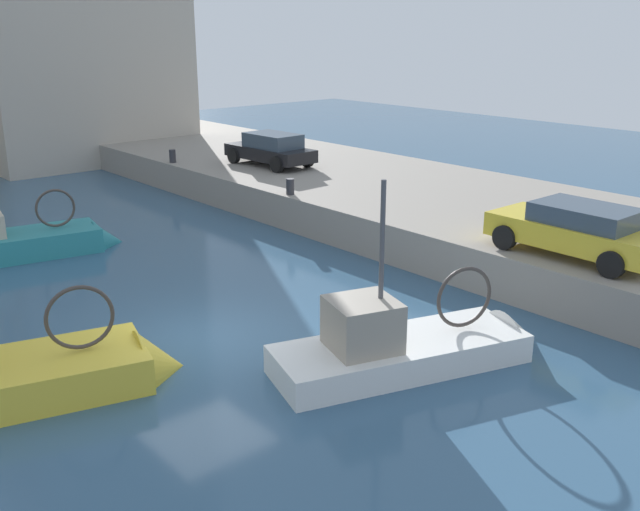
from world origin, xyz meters
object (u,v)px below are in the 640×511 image
at_px(parked_car_black, 271,149).
at_px(mooring_bollard_north, 173,156).
at_px(fishing_boat_teal, 21,253).
at_px(fishing_boat_yellow, 25,391).
at_px(mooring_bollard_mid, 290,187).
at_px(fishing_boat_white, 415,357).
at_px(parked_car_yellow, 578,229).

relative_size(parked_car_black, mooring_bollard_north, 7.58).
bearing_deg(fishing_boat_teal, fishing_boat_yellow, -108.70).
bearing_deg(fishing_boat_yellow, fishing_boat_teal, 71.30).
bearing_deg(mooring_bollard_mid, fishing_boat_white, -115.03).
height_order(fishing_boat_teal, fishing_boat_yellow, fishing_boat_teal).
height_order(fishing_boat_white, parked_car_black, fishing_boat_white).
distance_m(fishing_boat_white, mooring_bollard_north, 18.58).
bearing_deg(fishing_boat_yellow, mooring_bollard_north, 51.19).
bearing_deg(parked_car_yellow, fishing_boat_white, 178.34).
bearing_deg(fishing_boat_white, parked_car_yellow, -1.66).
bearing_deg(mooring_bollard_north, mooring_bollard_mid, -90.00).
xyz_separation_m(fishing_boat_teal, mooring_bollard_north, (8.27, 5.13, 1.38)).
relative_size(fishing_boat_white, parked_car_yellow, 1.48).
bearing_deg(fishing_boat_teal, parked_car_black, 9.61).
height_order(fishing_boat_teal, parked_car_yellow, fishing_boat_teal).
bearing_deg(mooring_bollard_north, fishing_boat_yellow, -128.81).
xyz_separation_m(mooring_bollard_mid, mooring_bollard_north, (0.00, 8.00, 0.00)).
relative_size(fishing_boat_white, mooring_bollard_mid, 11.54).
height_order(parked_car_yellow, parked_car_black, parked_car_black).
bearing_deg(mooring_bollard_mid, fishing_boat_teal, 160.85).
distance_m(mooring_bollard_mid, mooring_bollard_north, 8.00).
distance_m(fishing_boat_white, fishing_boat_yellow, 7.71).
relative_size(fishing_boat_teal, mooring_bollard_north, 11.45).
relative_size(fishing_boat_yellow, mooring_bollard_north, 11.35).
distance_m(fishing_boat_yellow, parked_car_black, 17.80).
bearing_deg(parked_car_yellow, mooring_bollard_mid, 96.30).
distance_m(parked_car_black, mooring_bollard_mid, 5.51).
height_order(fishing_boat_white, mooring_bollard_mid, fishing_boat_white).
height_order(fishing_boat_teal, mooring_bollard_north, fishing_boat_teal).
relative_size(fishing_boat_yellow, mooring_bollard_mid, 11.35).
xyz_separation_m(fishing_boat_white, fishing_boat_teal, (-3.63, 12.82, -0.05)).
relative_size(fishing_boat_yellow, parked_car_black, 1.50).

